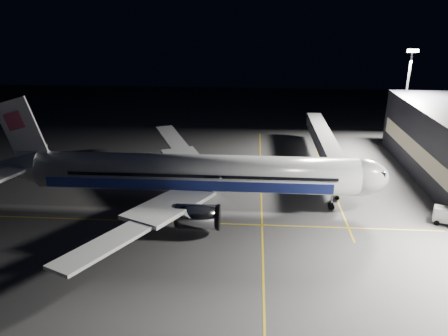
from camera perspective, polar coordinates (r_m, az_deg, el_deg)
name	(u,v)px	position (r m, az deg, el deg)	size (l,w,h in m)	color
ground	(197,205)	(68.01, -3.55, -4.79)	(200.00, 200.00, 0.00)	#4C4C4F
guide_line_main	(262,207)	(67.50, 4.93, -5.03)	(0.25, 80.00, 0.01)	gold
guide_line_cross	(192,223)	(62.70, -4.26, -7.14)	(70.00, 0.25, 0.01)	gold
guide_line_side	(330,183)	(77.80, 13.72, -1.98)	(0.25, 40.00, 0.01)	gold
airliner	(189,173)	(66.10, -4.57, -0.71)	(61.48, 54.22, 16.64)	silver
jet_bridge	(326,144)	(83.73, 13.14, 3.04)	(3.60, 34.40, 6.30)	#B2B2B7
floodlight_mast_north	(407,90)	(99.44, 22.75, 9.38)	(2.40, 0.68, 20.70)	#59595E
baggage_tug	(209,181)	(74.83, -1.96, -1.65)	(2.51, 2.11, 1.68)	black
safety_cone_a	(171,192)	(72.21, -6.90, -3.07)	(0.39, 0.39, 0.59)	#D54A08
safety_cone_b	(185,170)	(81.19, -5.14, -0.24)	(0.40, 0.40, 0.60)	#D54A08
safety_cone_c	(212,179)	(76.60, -1.56, -1.46)	(0.44, 0.44, 0.66)	#D54A08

